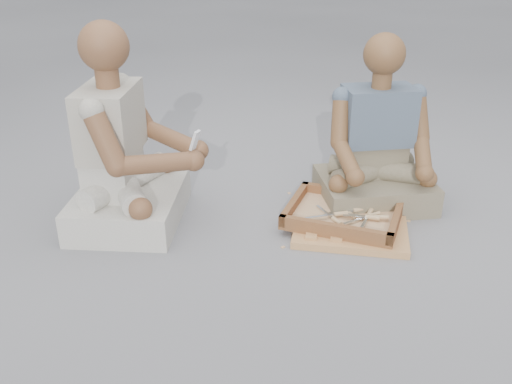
# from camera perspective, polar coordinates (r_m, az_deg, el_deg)

# --- Properties ---
(ground) EXTENTS (60.00, 60.00, 0.00)m
(ground) POSITION_cam_1_polar(r_m,az_deg,el_deg) (2.59, 2.64, -6.83)
(ground) COLOR gray
(ground) RESTS_ON ground
(carved_panel) EXTENTS (0.56, 0.39, 0.04)m
(carved_panel) POSITION_cam_1_polar(r_m,az_deg,el_deg) (2.81, 9.42, -3.98)
(carved_panel) COLOR #AC7842
(carved_panel) RESTS_ON ground
(tool_tray) EXTENTS (0.63, 0.55, 0.07)m
(tool_tray) POSITION_cam_1_polar(r_m,az_deg,el_deg) (2.88, 8.75, -2.23)
(tool_tray) COLOR brown
(tool_tray) RESTS_ON carved_panel
(chisel_0) EXTENTS (0.22, 0.06, 0.02)m
(chisel_0) POSITION_cam_1_polar(r_m,az_deg,el_deg) (2.83, 11.14, -2.45)
(chisel_0) COLOR silver
(chisel_0) RESTS_ON tool_tray
(chisel_1) EXTENTS (0.21, 0.11, 0.02)m
(chisel_1) POSITION_cam_1_polar(r_m,az_deg,el_deg) (2.88, 9.93, -1.77)
(chisel_1) COLOR silver
(chisel_1) RESTS_ON tool_tray
(chisel_2) EXTENTS (0.07, 0.22, 0.02)m
(chisel_2) POSITION_cam_1_polar(r_m,az_deg,el_deg) (3.00, 10.52, -1.01)
(chisel_2) COLOR silver
(chisel_2) RESTS_ON tool_tray
(chisel_3) EXTENTS (0.15, 0.19, 0.02)m
(chisel_3) POSITION_cam_1_polar(r_m,az_deg,el_deg) (2.88, 9.15, -2.04)
(chisel_3) COLOR silver
(chisel_3) RESTS_ON tool_tray
(chisel_4) EXTENTS (0.13, 0.20, 0.02)m
(chisel_4) POSITION_cam_1_polar(r_m,az_deg,el_deg) (2.81, 7.83, -2.70)
(chisel_4) COLOR silver
(chisel_4) RESTS_ON tool_tray
(chisel_5) EXTENTS (0.22, 0.02, 0.02)m
(chisel_5) POSITION_cam_1_polar(r_m,az_deg,el_deg) (2.84, 11.96, -2.45)
(chisel_5) COLOR silver
(chisel_5) RESTS_ON tool_tray
(chisel_6) EXTENTS (0.21, 0.10, 0.02)m
(chisel_6) POSITION_cam_1_polar(r_m,az_deg,el_deg) (2.83, 8.07, -2.20)
(chisel_6) COLOR silver
(chisel_6) RESTS_ON tool_tray
(chisel_7) EXTENTS (0.09, 0.21, 0.02)m
(chisel_7) POSITION_cam_1_polar(r_m,az_deg,el_deg) (3.01, 10.30, -0.80)
(chisel_7) COLOR silver
(chisel_7) RESTS_ON tool_tray
(chisel_8) EXTENTS (0.17, 0.17, 0.02)m
(chisel_8) POSITION_cam_1_polar(r_m,az_deg,el_deg) (2.95, 9.00, -1.45)
(chisel_8) COLOR silver
(chisel_8) RESTS_ON tool_tray
(chisel_9) EXTENTS (0.08, 0.22, 0.02)m
(chisel_9) POSITION_cam_1_polar(r_m,az_deg,el_deg) (2.87, 11.23, -2.18)
(chisel_9) COLOR silver
(chisel_9) RESTS_ON tool_tray
(chisel_10) EXTENTS (0.19, 0.15, 0.02)m
(chisel_10) POSITION_cam_1_polar(r_m,az_deg,el_deg) (2.86, 11.37, -2.35)
(chisel_10) COLOR silver
(chisel_10) RESTS_ON tool_tray
(wood_chip_0) EXTENTS (0.02, 0.02, 0.00)m
(wood_chip_0) POSITION_cam_1_polar(r_m,az_deg,el_deg) (2.69, 2.71, -5.53)
(wood_chip_0) COLOR #DBB381
(wood_chip_0) RESTS_ON ground
(wood_chip_1) EXTENTS (0.02, 0.02, 0.00)m
(wood_chip_1) POSITION_cam_1_polar(r_m,az_deg,el_deg) (2.89, 9.68, -3.53)
(wood_chip_1) COLOR #DBB381
(wood_chip_1) RESTS_ON ground
(wood_chip_2) EXTENTS (0.02, 0.02, 0.00)m
(wood_chip_2) POSITION_cam_1_polar(r_m,az_deg,el_deg) (3.07, 12.22, -1.92)
(wood_chip_2) COLOR #DBB381
(wood_chip_2) RESTS_ON ground
(wood_chip_3) EXTENTS (0.02, 0.02, 0.00)m
(wood_chip_3) POSITION_cam_1_polar(r_m,az_deg,el_deg) (2.98, 6.65, -2.34)
(wood_chip_3) COLOR #DBB381
(wood_chip_3) RESTS_ON ground
(wood_chip_4) EXTENTS (0.02, 0.02, 0.00)m
(wood_chip_4) POSITION_cam_1_polar(r_m,az_deg,el_deg) (3.01, 15.01, -2.82)
(wood_chip_4) COLOR #DBB381
(wood_chip_4) RESTS_ON ground
(wood_chip_5) EXTENTS (0.02, 0.02, 0.00)m
(wood_chip_5) POSITION_cam_1_polar(r_m,az_deg,el_deg) (3.01, 3.75, -1.88)
(wood_chip_5) COLOR #DBB381
(wood_chip_5) RESTS_ON ground
(wood_chip_6) EXTENTS (0.02, 0.02, 0.00)m
(wood_chip_6) POSITION_cam_1_polar(r_m,az_deg,el_deg) (2.69, 4.02, -5.53)
(wood_chip_6) COLOR #DBB381
(wood_chip_6) RESTS_ON ground
(wood_chip_7) EXTENTS (0.02, 0.02, 0.00)m
(wood_chip_7) POSITION_cam_1_polar(r_m,az_deg,el_deg) (3.20, 3.34, -0.11)
(wood_chip_7) COLOR #DBB381
(wood_chip_7) RESTS_ON ground
(wood_chip_8) EXTENTS (0.02, 0.02, 0.00)m
(wood_chip_8) POSITION_cam_1_polar(r_m,az_deg,el_deg) (2.78, 8.96, -4.70)
(wood_chip_8) COLOR #DBB381
(wood_chip_8) RESTS_ON ground
(wood_chip_9) EXTENTS (0.02, 0.02, 0.00)m
(wood_chip_9) POSITION_cam_1_polar(r_m,az_deg,el_deg) (2.73, 12.76, -5.59)
(wood_chip_9) COLOR #DBB381
(wood_chip_9) RESTS_ON ground
(wood_chip_10) EXTENTS (0.02, 0.02, 0.00)m
(wood_chip_10) POSITION_cam_1_polar(r_m,az_deg,el_deg) (3.03, 11.98, -2.27)
(wood_chip_10) COLOR #DBB381
(wood_chip_10) RESTS_ON ground
(craftsman) EXTENTS (0.67, 0.66, 0.99)m
(craftsman) POSITION_cam_1_polar(r_m,az_deg,el_deg) (2.86, -13.04, 3.34)
(craftsman) COLOR beige
(craftsman) RESTS_ON ground
(companion) EXTENTS (0.68, 0.59, 0.90)m
(companion) POSITION_cam_1_polar(r_m,az_deg,el_deg) (3.06, 12.01, 4.12)
(companion) COLOR #7C7259
(companion) RESTS_ON ground
(mobile_phone) EXTENTS (0.06, 0.05, 0.10)m
(mobile_phone) POSITION_cam_1_polar(r_m,az_deg,el_deg) (2.67, -6.13, 5.17)
(mobile_phone) COLOR white
(mobile_phone) RESTS_ON craftsman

